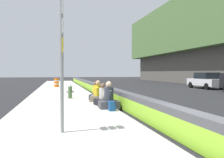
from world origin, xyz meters
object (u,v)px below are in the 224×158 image
Objects in this scene: seated_person_foreground at (109,100)px; seated_person_rear at (98,95)px; route_sign_post at (62,53)px; construction_barrel at (57,83)px; seated_person_far at (96,94)px; parked_car_fourth at (206,81)px; backpack at (112,106)px; fire_hydrant at (70,91)px; seated_person_middle at (103,98)px.

seated_person_foreground is 2.54m from seated_person_rear.
route_sign_post reaches higher than construction_barrel.
route_sign_post reaches higher than seated_person_far.
parked_car_fourth reaches higher than seated_person_far.
seated_person_foreground is 17.65m from parked_car_fourth.
construction_barrel reaches higher than backpack.
construction_barrel is at bearing 7.75° from backpack.
fire_hydrant is 0.74× the size of seated_person_foreground.
seated_person_foreground is 1.16m from seated_person_middle.
seated_person_foreground is 3.51m from seated_person_far.
fire_hydrant is 5.36m from backpack.
backpack is (-3.25, -0.02, -0.17)m from seated_person_rear.
route_sign_post is 5.66m from seated_person_middle.
fire_hydrant is at bearing -175.81° from construction_barrel.
seated_person_rear is at bearing 0.31° from backpack.
seated_person_rear is at bearing -170.50° from construction_barrel.
seated_person_far is (-0.94, -1.44, -0.12)m from fire_hydrant.
seated_person_middle is 16.93m from parked_car_fourth.
route_sign_post is 4.09× the size of fire_hydrant.
backpack is at bearing 177.76° from seated_person_foreground.
seated_person_far is (3.51, 0.02, -0.04)m from seated_person_foreground.
seated_person_rear is at bearing 1.02° from seated_person_foreground.
seated_person_foreground is at bearing -179.67° from seated_person_far.
route_sign_post is at bearing 162.14° from seated_person_rear.
route_sign_post is 3.38× the size of seated_person_middle.
seated_person_rear is at bearing -143.41° from fire_hydrant.
seated_person_foreground is at bearing -177.85° from seated_person_middle.
parked_car_fourth is at bearing -47.87° from seated_person_foreground.
seated_person_foreground is 1.04× the size of seated_person_rear.
seated_person_middle is (1.16, 0.04, -0.04)m from seated_person_foreground.
seated_person_far is (7.32, -2.07, -1.76)m from route_sign_post.
route_sign_post is 8.45m from fire_hydrant.
route_sign_post is 4.19m from backpack.
seated_person_foreground is 0.27× the size of parked_car_fourth.
route_sign_post reaches higher than seated_person_foreground.
fire_hydrant is 2.20× the size of backpack.
parked_car_fourth is at bearing -54.71° from seated_person_rear.
seated_person_rear is 0.97m from seated_person_far.
seated_person_rear is (-1.91, -1.42, -0.09)m from fire_hydrant.
backpack is at bearing -172.25° from construction_barrel.
construction_barrel is at bearing 8.18° from seated_person_foreground.
seated_person_middle is at bearing -156.70° from fire_hydrant.
route_sign_post is 7.81m from seated_person_far.
seated_person_middle is 1.87m from backpack.
fire_hydrant is at bearing 116.92° from parked_car_fourth.
seated_person_far is 1.11× the size of construction_barrel.
backpack is 16.98m from construction_barrel.
fire_hydrant is 0.20× the size of parked_car_fourth.
seated_person_far is (0.96, -0.02, -0.03)m from seated_person_rear.
seated_person_far is 2.63× the size of backpack.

